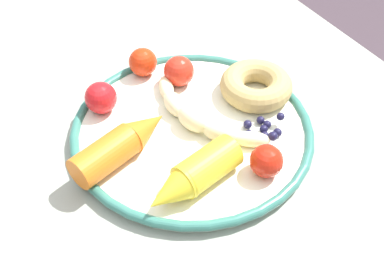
# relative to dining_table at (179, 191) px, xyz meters

# --- Properties ---
(dining_table) EXTENTS (1.28, 0.71, 0.74)m
(dining_table) POSITION_rel_dining_table_xyz_m (0.00, 0.00, 0.00)
(dining_table) COLOR #969A8E
(dining_table) RESTS_ON ground_plane
(plate) EXTENTS (0.31, 0.31, 0.02)m
(plate) POSITION_rel_dining_table_xyz_m (0.01, -0.03, 0.10)
(plate) COLOR white
(plate) RESTS_ON dining_table
(banana) EXTENTS (0.18, 0.09, 0.03)m
(banana) POSITION_rel_dining_table_xyz_m (0.01, -0.04, 0.12)
(banana) COLOR #F7E8AD
(banana) RESTS_ON plate
(carrot_orange) EXTENTS (0.08, 0.14, 0.04)m
(carrot_orange) POSITION_rel_dining_table_xyz_m (0.01, 0.07, 0.12)
(carrot_orange) COLOR orange
(carrot_orange) RESTS_ON plate
(carrot_yellow) EXTENTS (0.07, 0.13, 0.04)m
(carrot_yellow) POSITION_rel_dining_table_xyz_m (-0.08, 0.02, 0.12)
(carrot_yellow) COLOR yellow
(carrot_yellow) RESTS_ON plate
(donut) EXTENTS (0.14, 0.14, 0.03)m
(donut) POSITION_rel_dining_table_xyz_m (0.02, -0.13, 0.12)
(donut) COLOR tan
(donut) RESTS_ON plate
(blueberry_pile) EXTENTS (0.05, 0.06, 0.02)m
(blueberry_pile) POSITION_rel_dining_table_xyz_m (-0.04, -0.10, 0.11)
(blueberry_pile) COLOR #191638
(blueberry_pile) RESTS_ON plate
(tomato_near) EXTENTS (0.04, 0.04, 0.04)m
(tomato_near) POSITION_rel_dining_table_xyz_m (0.10, 0.06, 0.12)
(tomato_near) COLOR red
(tomato_near) RESTS_ON plate
(tomato_mid) EXTENTS (0.04, 0.04, 0.04)m
(tomato_mid) POSITION_rel_dining_table_xyz_m (-0.10, -0.06, 0.12)
(tomato_mid) COLOR red
(tomato_mid) RESTS_ON plate
(tomato_far) EXTENTS (0.04, 0.04, 0.04)m
(tomato_far) POSITION_rel_dining_table_xyz_m (0.10, -0.05, 0.13)
(tomato_far) COLOR red
(tomato_far) RESTS_ON plate
(tomato_extra) EXTENTS (0.04, 0.04, 0.04)m
(tomato_extra) POSITION_rel_dining_table_xyz_m (0.14, -0.02, 0.12)
(tomato_extra) COLOR red
(tomato_extra) RESTS_ON plate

